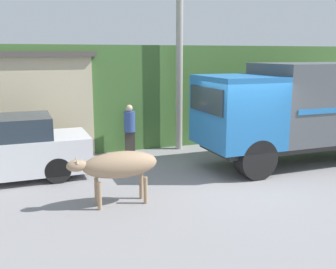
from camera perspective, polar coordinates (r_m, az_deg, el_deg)
The scene contains 7 objects.
ground_plane at distance 10.40m, azimuth 10.82°, elevation -6.59°, with size 60.00×60.00×0.00m, color gray.
hillside_embankment at distance 16.04m, azimuth -1.73°, elevation 6.40°, with size 32.00×5.10×3.50m.
building_backdrop at distance 13.71m, azimuth -21.10°, elevation 4.35°, with size 4.82×2.70×3.29m.
cargo_truck at distance 12.25m, azimuth 19.17°, elevation 3.81°, with size 6.28×2.24×2.95m.
brown_cow at distance 8.49m, azimuth -7.19°, elevation -4.49°, with size 1.95×0.58×1.18m.
pedestrian_on_hill at distance 12.69m, azimuth -5.59°, elevation 1.00°, with size 0.43×0.43×1.63m.
utility_pole at distance 13.20m, azimuth 1.66°, elevation 10.83°, with size 0.90×0.23×5.83m.
Camera 1 is at (-5.30, -8.35, 3.22)m, focal length 42.00 mm.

